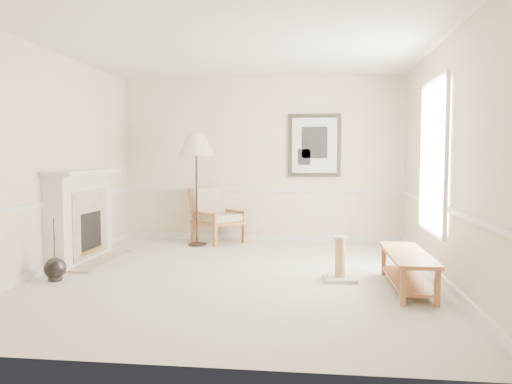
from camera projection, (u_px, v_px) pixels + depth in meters
ground at (237, 276)px, 6.29m from camera, size 5.50×5.50×0.00m
room at (248, 127)px, 6.22m from camera, size 5.04×5.54×2.92m
fireplace at (82, 217)px, 7.13m from camera, size 0.64×1.64×1.31m
floor_vase at (55, 269)px, 6.04m from camera, size 0.26×0.26×0.77m
armchair at (215, 213)px, 8.80m from camera, size 1.05×1.04×0.95m
floor_lamp at (196, 148)px, 8.34m from camera, size 0.71×0.71×1.89m
bench at (407, 265)px, 5.64m from camera, size 0.46×1.47×0.42m
scratching_post at (340, 267)px, 6.03m from camera, size 0.42×0.42×0.54m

